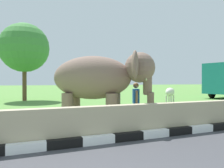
% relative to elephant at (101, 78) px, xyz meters
% --- Properties ---
extents(striped_curb, '(16.20, 0.20, 0.24)m').
position_rel_elephant_xyz_m(striped_curb, '(-2.36, -2.53, -1.69)').
color(striped_curb, white).
rests_on(striped_curb, ground_plane).
extents(barrier_parapet, '(28.00, 0.36, 1.00)m').
position_rel_elephant_xyz_m(barrier_parapet, '(-0.01, -2.23, -1.31)').
color(barrier_parapet, tan).
rests_on(barrier_parapet, ground_plane).
extents(elephant, '(3.95, 3.51, 2.81)m').
position_rel_elephant_xyz_m(elephant, '(0.00, 0.00, 0.00)').
color(elephant, '#7D6256').
rests_on(elephant, ground_plane).
extents(person_handler, '(0.37, 0.67, 1.66)m').
position_rel_elephant_xyz_m(person_handler, '(1.34, -0.36, -0.89)').
color(person_handler, navy).
rests_on(person_handler, ground_plane).
extents(cow_near, '(1.71, 1.55, 1.23)m').
position_rel_elephant_xyz_m(cow_near, '(7.71, 5.72, -0.94)').
color(cow_near, beige).
rests_on(cow_near, ground_plane).
extents(tree_distant, '(4.34, 4.34, 6.88)m').
position_rel_elephant_xyz_m(tree_distant, '(-2.51, 12.99, 2.88)').
color(tree_distant, brown).
rests_on(tree_distant, ground_plane).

